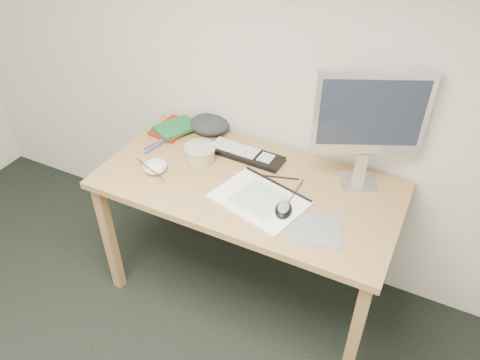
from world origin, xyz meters
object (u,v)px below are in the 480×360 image
(monitor, at_px, (370,117))
(keyboard, at_px, (245,154))
(desk, at_px, (248,196))
(rice_bowl, at_px, (155,168))
(sketchpad, at_px, (259,200))

(monitor, bearing_deg, keyboard, 159.85)
(keyboard, distance_m, monitor, 0.65)
(desk, xyz_separation_m, rice_bowl, (-0.44, -0.12, 0.10))
(desk, distance_m, monitor, 0.67)
(keyboard, relative_size, rice_bowl, 3.46)
(sketchpad, distance_m, monitor, 0.59)
(monitor, bearing_deg, rice_bowl, 176.82)
(monitor, distance_m, rice_bowl, 1.01)
(desk, xyz_separation_m, keyboard, (-0.10, 0.19, 0.09))
(sketchpad, height_order, rice_bowl, rice_bowl)
(sketchpad, distance_m, rice_bowl, 0.54)
(keyboard, height_order, monitor, monitor)
(desk, height_order, rice_bowl, rice_bowl)
(desk, distance_m, keyboard, 0.23)
(sketchpad, relative_size, keyboard, 1.00)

